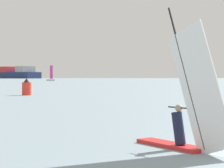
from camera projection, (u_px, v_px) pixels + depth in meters
The scene contains 5 objects.
windsurfer at pixel (185, 116), 12.29m from camera, with size 2.78×3.03×4.43m.
cargo_ship at pixel (6, 73), 757.23m from camera, with size 156.56×125.03×36.83m.
distant_headland at pixel (166, 71), 1541.35m from camera, with size 874.88×236.25×51.85m, color #756B56.
channel_buoy at pixel (27, 88), 49.65m from camera, with size 1.12×1.12×2.03m.
small_sailboat at pixel (52, 79), 239.95m from camera, with size 7.75×6.17×10.26m.
Camera 1 is at (-4.11, -10.24, 2.16)m, focal length 66.43 mm.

